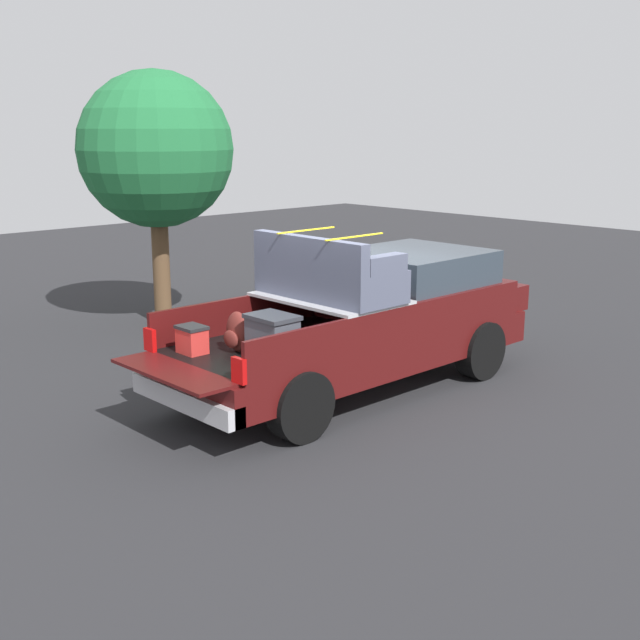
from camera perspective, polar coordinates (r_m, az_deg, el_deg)
The scene contains 3 objects.
ground_plane at distance 11.25m, azimuth 2.23°, elevation -4.97°, with size 40.00×40.00×0.00m, color #262628.
pickup_truck at distance 11.23m, azimuth 3.53°, elevation 0.09°, with size 6.05×2.06×2.23m.
tree_background at distance 14.92m, azimuth -11.50°, elevation 11.63°, with size 2.77×2.77×4.55m.
Camera 1 is at (-7.65, -7.45, 3.55)m, focal length 45.37 mm.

